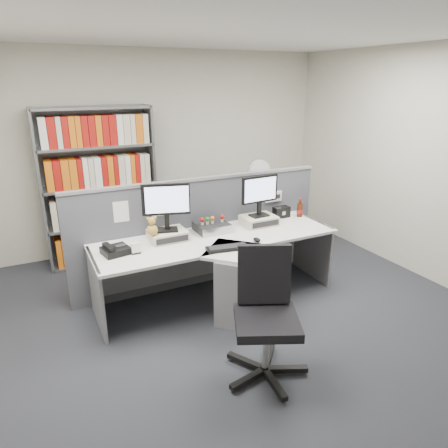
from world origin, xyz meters
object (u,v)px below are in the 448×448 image
desk (226,268)px  monitor_right (260,192)px  shelving_unit (100,189)px  office_chair (265,310)px  desk_calendar (135,249)px  cola_bottle (300,210)px  mouse (257,240)px  monitor_left (166,203)px  desk_fan (259,174)px  filing_cabinet (257,222)px  keyboard (228,248)px  speaker (281,212)px  desktop_pc (212,227)px  desk_phone (115,250)px

desk → monitor_right: (0.61, 0.38, 0.64)m
shelving_unit → office_chair: bearing=-75.6°
desk_calendar → cola_bottle: bearing=6.5°
mouse → monitor_right: bearing=57.1°
monitor_left → monitor_right: size_ratio=1.06×
desk → desk_fan: size_ratio=4.69×
filing_cabinet → office_chair: (-1.36, -2.43, 0.21)m
monitor_left → desk_calendar: bearing=-152.0°
keyboard → speaker: speaker is taller
monitor_right → office_chair: bearing=-118.7°
desk_calendar → monitor_left: bearing=28.0°
desk_fan → cola_bottle: bearing=-89.9°
desktop_pc → shelving_unit: size_ratio=0.17×
monitor_left → keyboard: bearing=-48.4°
keyboard → shelving_unit: size_ratio=0.22×
desk_fan → office_chair: desk_fan is taller
desk_calendar → speaker: speaker is taller
office_chair → desk_phone: bearing=125.1°
keyboard → speaker: 1.20m
mouse → speaker: speaker is taller
speaker → office_chair: 1.92m
monitor_right → desk_fan: monitor_right is taller
mouse → office_chair: bearing=-116.6°
cola_bottle → desktop_pc: bearing=179.7°
desk_phone → cola_bottle: (2.26, 0.16, 0.05)m
filing_cabinet → desk_fan: 0.70m
monitor_left → desktop_pc: bearing=3.8°
shelving_unit → speaker: bearing=-35.8°
cola_bottle → office_chair: size_ratio=0.22×
desk → cola_bottle: (1.20, 0.41, 0.35)m
desktop_pc → filing_cabinet: size_ratio=0.50×
monitor_left → desktop_pc: (0.52, 0.03, -0.35)m
desk → speaker: size_ratio=13.28×
monitor_right → desk_fan: (0.59, 1.02, -0.05)m
shelving_unit → desk_fan: size_ratio=3.61×
desk → speaker: bearing=26.3°
monitor_right → shelving_unit: bearing=135.8°
monitor_right → keyboard: size_ratio=1.07×
monitor_right → cola_bottle: (0.59, 0.03, -0.29)m
desk_fan → desktop_pc: bearing=-140.0°
shelving_unit → desk_fan: bearing=-12.1°
cola_bottle → desk_fan: 1.02m
keyboard → mouse: bearing=7.6°
cola_bottle → keyboard: bearing=-157.0°
monitor_right → monitor_left: bearing=180.0°
desk_calendar → keyboard: bearing=-19.1°
mouse → desk_fan: size_ratio=0.18×
desk → desk_fan: 1.94m
filing_cabinet → office_chair: bearing=-119.3°
desk_phone → monitor_right: bearing=4.5°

